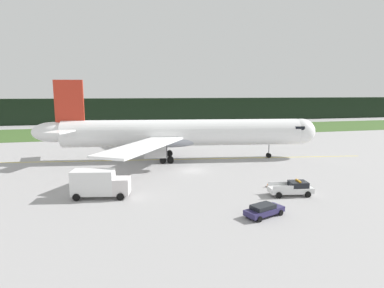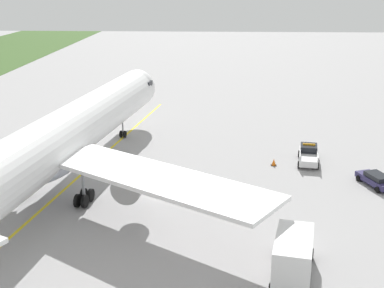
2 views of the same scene
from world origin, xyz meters
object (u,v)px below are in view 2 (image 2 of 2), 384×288
at_px(staff_car, 376,179).
at_px(apron_cone, 274,162).
at_px(catering_truck, 293,255).
at_px(airliner, 59,140).
at_px(ops_pickup_truck, 308,155).

height_order(staff_car, apron_cone, staff_car).
bearing_deg(catering_truck, staff_car, -31.88).
height_order(airliner, staff_car, airliner).
distance_m(airliner, ops_pickup_truck, 27.01).
bearing_deg(staff_car, airliner, 94.80).
relative_size(airliner, staff_car, 11.34).
bearing_deg(apron_cone, staff_car, -119.82).
height_order(airliner, ops_pickup_truck, airliner).
bearing_deg(ops_pickup_truck, airliner, 110.19).
bearing_deg(apron_cone, catering_truck, 177.22).
bearing_deg(airliner, ops_pickup_truck, -69.81).
distance_m(ops_pickup_truck, staff_car, 8.63).
xyz_separation_m(catering_truck, apron_cone, (22.36, -1.09, -1.45)).
relative_size(airliner, apron_cone, 70.42).
bearing_deg(staff_car, catering_truck, 148.12).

